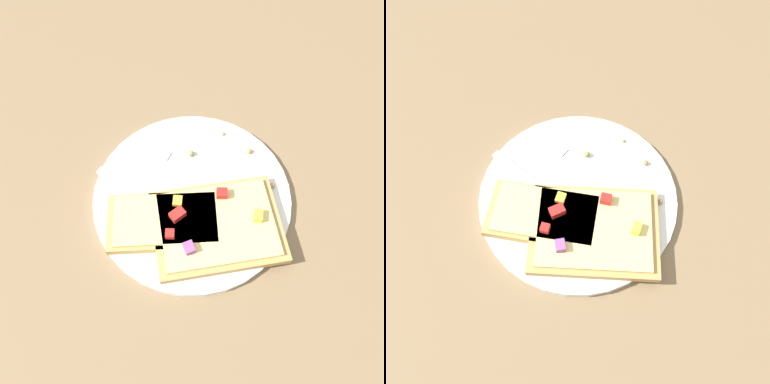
# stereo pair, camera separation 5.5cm
# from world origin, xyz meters

# --- Properties ---
(ground_plane) EXTENTS (4.00, 4.00, 0.00)m
(ground_plane) POSITION_xyz_m (0.00, 0.00, 0.00)
(ground_plane) COLOR #7F6647
(plate) EXTENTS (0.30, 0.30, 0.01)m
(plate) POSITION_xyz_m (0.00, 0.00, 0.01)
(plate) COLOR white
(plate) RESTS_ON ground
(fork) EXTENTS (0.14, 0.20, 0.01)m
(fork) POSITION_xyz_m (-0.03, 0.00, 0.01)
(fork) COLOR silver
(fork) RESTS_ON plate
(knife) EXTENTS (0.13, 0.17, 0.01)m
(knife) POSITION_xyz_m (0.00, 0.07, 0.01)
(knife) COLOR silver
(knife) RESTS_ON plate
(pizza_slice_main) EXTENTS (0.21, 0.18, 0.03)m
(pizza_slice_main) POSITION_xyz_m (0.01, -0.06, 0.02)
(pizza_slice_main) COLOR tan
(pizza_slice_main) RESTS_ON plate
(pizza_slice_corner) EXTENTS (0.18, 0.15, 0.03)m
(pizza_slice_corner) POSITION_xyz_m (-0.05, -0.02, 0.02)
(pizza_slice_corner) COLOR tan
(pizza_slice_corner) RESTS_ON plate
(crumb_scatter) EXTENTS (0.09, 0.13, 0.01)m
(crumb_scatter) POSITION_xyz_m (0.08, 0.02, 0.02)
(crumb_scatter) COLOR #AD7C59
(crumb_scatter) RESTS_ON plate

